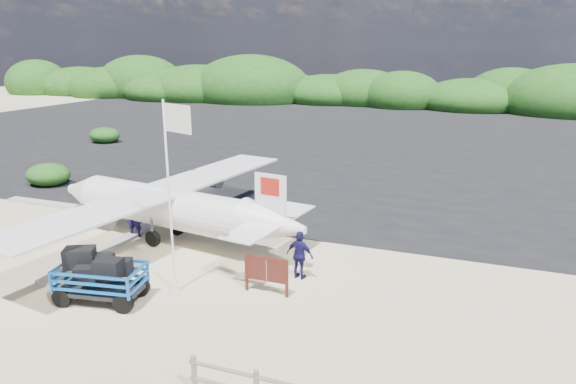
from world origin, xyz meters
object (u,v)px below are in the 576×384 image
baggage_cart (103,301)px  signboard (267,294)px  crew_a (134,214)px  crew_c (300,255)px  crew_b (235,219)px  flagpole (176,291)px

baggage_cart → signboard: 5.03m
crew_a → crew_c: 7.74m
signboard → crew_c: bearing=67.0°
crew_b → crew_c: size_ratio=1.04×
baggage_cart → flagpole: bearing=28.0°
flagpole → signboard: (2.79, 0.87, 0.00)m
baggage_cart → crew_a: (-2.48, 4.99, 0.95)m
flagpole → crew_b: size_ratio=3.49×
flagpole → baggage_cart: bearing=-142.4°
baggage_cart → crew_b: bearing=66.9°
signboard → crew_c: 1.77m
signboard → crew_c: crew_c is taller
crew_b → crew_c: (3.65, -2.56, -0.04)m
crew_b → crew_c: 4.45m
crew_a → crew_b: bearing=-173.9°
crew_b → signboard: bearing=151.4°
crew_c → crew_b: bearing=-25.2°
signboard → crew_b: (-3.03, 3.99, 0.87)m
baggage_cart → crew_b: crew_b is taller
signboard → crew_a: crew_a is taller
baggage_cart → signboard: size_ratio=1.78×
crew_a → baggage_cart: bearing=105.8°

